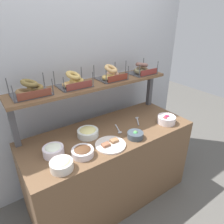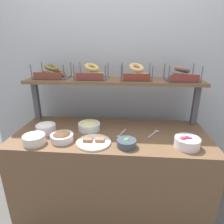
# 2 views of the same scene
# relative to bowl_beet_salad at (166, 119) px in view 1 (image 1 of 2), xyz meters

# --- Properties ---
(ground_plane) EXTENTS (8.00, 8.00, 0.00)m
(ground_plane) POSITION_rel_bowl_beet_salad_xyz_m (-0.60, 0.19, -0.89)
(ground_plane) COLOR #595651
(back_wall) EXTENTS (2.89, 0.06, 2.40)m
(back_wall) POSITION_rel_bowl_beet_salad_xyz_m (-0.60, 0.74, 0.31)
(back_wall) COLOR #ADB0B7
(back_wall) RESTS_ON ground_plane
(deli_counter) EXTENTS (1.69, 0.70, 0.85)m
(deli_counter) POSITION_rel_bowl_beet_salad_xyz_m (-0.60, 0.19, -0.47)
(deli_counter) COLOR brown
(deli_counter) RESTS_ON ground_plane
(shelf_riser_left) EXTENTS (0.05, 0.05, 0.40)m
(shelf_riser_left) POSITION_rel_bowl_beet_salad_xyz_m (-1.38, 0.46, 0.16)
(shelf_riser_left) COLOR #4C4C51
(shelf_riser_left) RESTS_ON deli_counter
(shelf_riser_right) EXTENTS (0.05, 0.05, 0.40)m
(shelf_riser_right) POSITION_rel_bowl_beet_salad_xyz_m (0.19, 0.46, 0.16)
(shelf_riser_right) COLOR #4C4C51
(shelf_riser_right) RESTS_ON deli_counter
(upper_shelf) EXTENTS (1.65, 0.32, 0.03)m
(upper_shelf) POSITION_rel_bowl_beet_salad_xyz_m (-0.60, 0.46, 0.37)
(upper_shelf) COLOR brown
(upper_shelf) RESTS_ON shelf_riser_left
(bowl_beet_salad) EXTENTS (0.19, 0.19, 0.09)m
(bowl_beet_salad) POSITION_rel_bowl_beet_salad_xyz_m (0.00, 0.00, 0.00)
(bowl_beet_salad) COLOR white
(bowl_beet_salad) RESTS_ON deli_counter
(bowl_cream_cheese) EXTENTS (0.17, 0.17, 0.09)m
(bowl_cream_cheese) POSITION_rel_bowl_beet_salad_xyz_m (-1.17, 0.15, 0.00)
(bowl_cream_cheese) COLOR white
(bowl_cream_cheese) RESTS_ON deli_counter
(bowl_veggie_mix) EXTENTS (0.15, 0.15, 0.07)m
(bowl_veggie_mix) POSITION_rel_bowl_beet_salad_xyz_m (-0.46, -0.03, -0.01)
(bowl_veggie_mix) COLOR #404C56
(bowl_veggie_mix) RESTS_ON deli_counter
(bowl_chocolate_spread) EXTENTS (0.18, 0.18, 0.07)m
(bowl_chocolate_spread) POSITION_rel_bowl_beet_salad_xyz_m (-0.98, 0.01, -0.01)
(bowl_chocolate_spread) COLOR white
(bowl_chocolate_spread) RESTS_ON deli_counter
(bowl_egg_salad) EXTENTS (0.20, 0.20, 0.08)m
(bowl_egg_salad) POSITION_rel_bowl_beet_salad_xyz_m (-0.80, 0.25, -0.00)
(bowl_egg_salad) COLOR white
(bowl_egg_salad) RESTS_ON deli_counter
(bowl_potato_salad) EXTENTS (0.17, 0.17, 0.09)m
(bowl_potato_salad) POSITION_rel_bowl_beet_salad_xyz_m (-1.18, -0.04, 0.00)
(bowl_potato_salad) COLOR silver
(bowl_potato_salad) RESTS_ON deli_counter
(serving_plate_white) EXTENTS (0.27, 0.27, 0.04)m
(serving_plate_white) POSITION_rel_bowl_beet_salad_xyz_m (-0.72, -0.00, -0.03)
(serving_plate_white) COLOR white
(serving_plate_white) RESTS_ON deli_counter
(serving_spoon_near_plate) EXTENTS (0.12, 0.15, 0.01)m
(serving_spoon_near_plate) POSITION_rel_bowl_beet_salad_xyz_m (-0.21, 0.22, -0.04)
(serving_spoon_near_plate) COLOR #B7B7BC
(serving_spoon_near_plate) RESTS_ON deli_counter
(serving_spoon_by_edge) EXTENTS (0.08, 0.17, 0.01)m
(serving_spoon_by_edge) POSITION_rel_bowl_beet_salad_xyz_m (-0.51, 0.15, -0.04)
(serving_spoon_by_edge) COLOR #B7B7BC
(serving_spoon_by_edge) RESTS_ON deli_counter
(bagel_basket_cinnamon_raisin) EXTENTS (0.31, 0.26, 0.14)m
(bagel_basket_cinnamon_raisin) POSITION_rel_bowl_beet_salad_xyz_m (-1.19, 0.48, 0.44)
(bagel_basket_cinnamon_raisin) COLOR #4C4C51
(bagel_basket_cinnamon_raisin) RESTS_ON upper_shelf
(bagel_basket_sesame) EXTENTS (0.30, 0.27, 0.15)m
(bagel_basket_sesame) POSITION_rel_bowl_beet_salad_xyz_m (-0.80, 0.47, 0.43)
(bagel_basket_sesame) COLOR #4C4C51
(bagel_basket_sesame) RESTS_ON upper_shelf
(bagel_basket_plain) EXTENTS (0.28, 0.24, 0.15)m
(bagel_basket_plain) POSITION_rel_bowl_beet_salad_xyz_m (-0.39, 0.47, 0.44)
(bagel_basket_plain) COLOR #4C4C51
(bagel_basket_plain) RESTS_ON upper_shelf
(bagel_basket_poppy) EXTENTS (0.29, 0.25, 0.14)m
(bagel_basket_poppy) POSITION_rel_bowl_beet_salad_xyz_m (0.02, 0.45, 0.43)
(bagel_basket_poppy) COLOR #4C4C51
(bagel_basket_poppy) RESTS_ON upper_shelf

